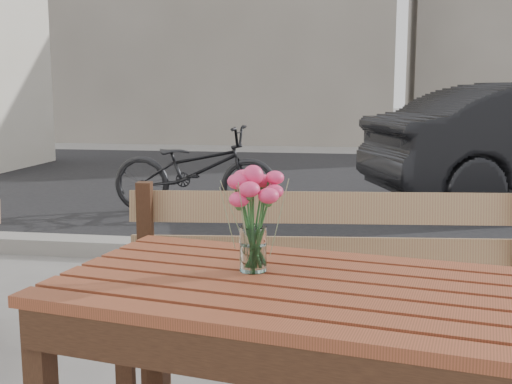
% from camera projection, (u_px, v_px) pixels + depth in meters
% --- Properties ---
extents(street, '(30.00, 8.12, 0.12)m').
position_uv_depth(street, '(328.00, 208.00, 6.71)').
color(street, black).
rests_on(street, ground).
extents(main_table, '(1.35, 0.94, 0.76)m').
position_uv_depth(main_table, '(288.00, 326.00, 1.73)').
color(main_table, brown).
rests_on(main_table, ground).
extents(main_bench, '(1.57, 0.62, 0.95)m').
position_uv_depth(main_bench, '(332.00, 283.00, 2.32)').
color(main_bench, '#946A4C').
rests_on(main_bench, ground).
extents(main_vase, '(0.16, 0.16, 0.30)m').
position_uv_depth(main_vase, '(253.00, 206.00, 1.77)').
color(main_vase, white).
rests_on(main_vase, main_table).
extents(bicycle, '(1.73, 0.65, 0.90)m').
position_uv_depth(bicycle, '(195.00, 170.00, 6.49)').
color(bicycle, black).
rests_on(bicycle, ground).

